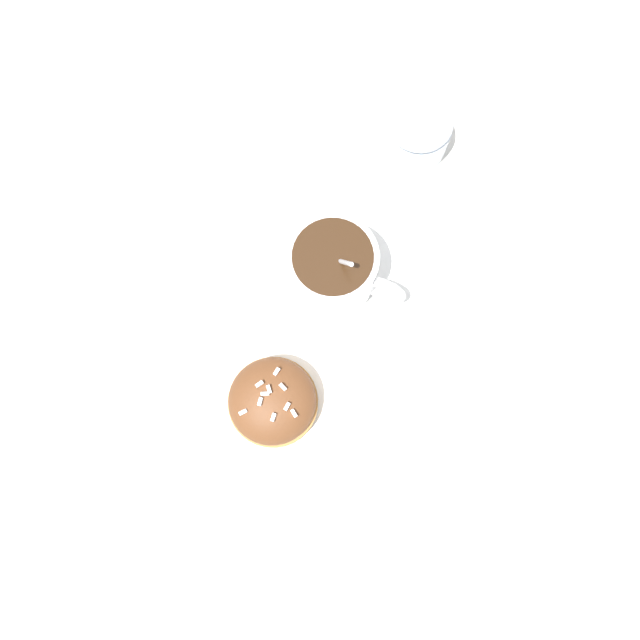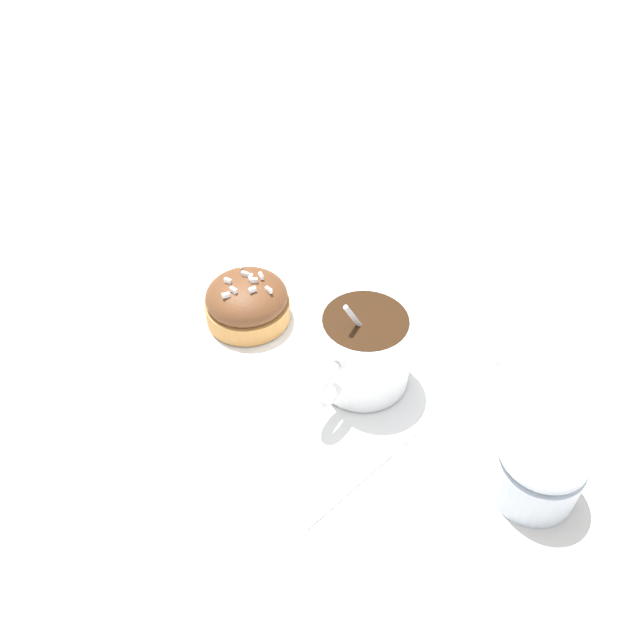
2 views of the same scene
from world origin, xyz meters
TOP-DOWN VIEW (x-y plane):
  - ground_plane at (0.00, 0.00)m, footprint 3.00×3.00m
  - paper_napkin at (0.00, 0.00)m, footprint 0.29×0.27m
  - coffee_cup at (-0.06, 0.01)m, footprint 0.08×0.11m
  - frosted_pastry at (0.06, 0.01)m, footprint 0.08×0.08m
  - sugar_bowl at (-0.23, 0.00)m, footprint 0.07×0.07m

SIDE VIEW (x-z plane):
  - ground_plane at x=0.00m, z-range 0.00..0.00m
  - paper_napkin at x=0.00m, z-range 0.00..0.00m
  - frosted_pastry at x=0.06m, z-range 0.00..0.05m
  - sugar_bowl at x=-0.23m, z-range 0.00..0.06m
  - coffee_cup at x=-0.06m, z-range -0.01..0.09m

